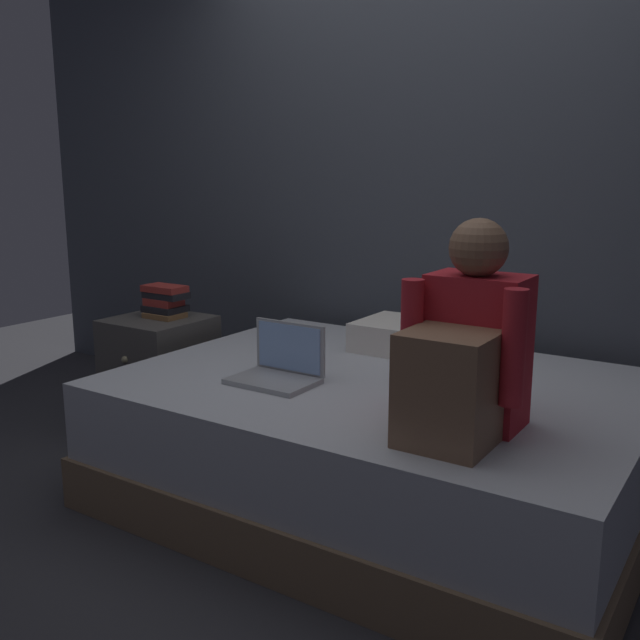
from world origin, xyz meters
The scene contains 8 objects.
ground_plane centered at (0.00, 0.00, 0.00)m, with size 8.00×8.00×0.00m, color #2D2D33.
wall_back centered at (0.00, 1.20, 1.35)m, with size 5.60×0.10×2.70m, color #424751.
bed centered at (0.20, 0.30, 0.25)m, with size 2.00×1.50×0.50m.
nightstand centered at (-1.10, 0.37, 0.29)m, with size 0.44×0.46×0.58m.
person_sitting centered at (0.68, -0.06, 0.75)m, with size 0.39×0.44×0.66m.
laptop centered at (-0.11, 0.05, 0.56)m, with size 0.32×0.23×0.22m.
pillow centered at (0.15, 0.75, 0.57)m, with size 0.56×0.36×0.13m, color silver.
book_stack centered at (-1.09, 0.42, 0.66)m, with size 0.22×0.17×0.16m.
Camera 1 is at (1.46, -2.04, 1.30)m, focal length 39.62 mm.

